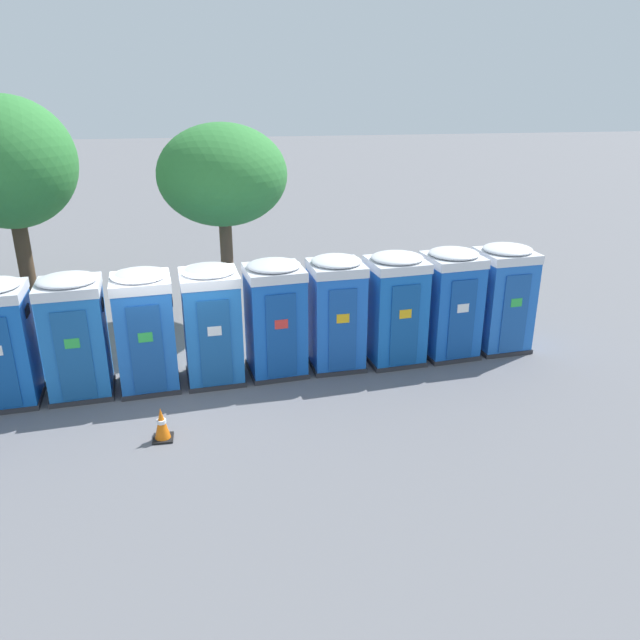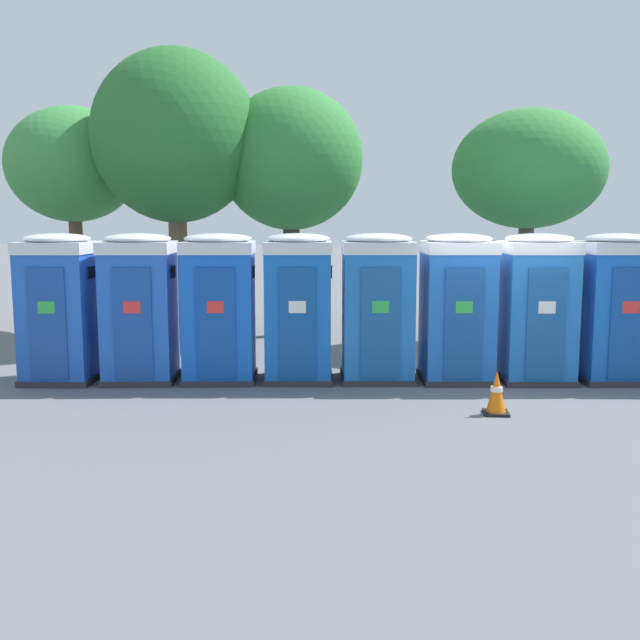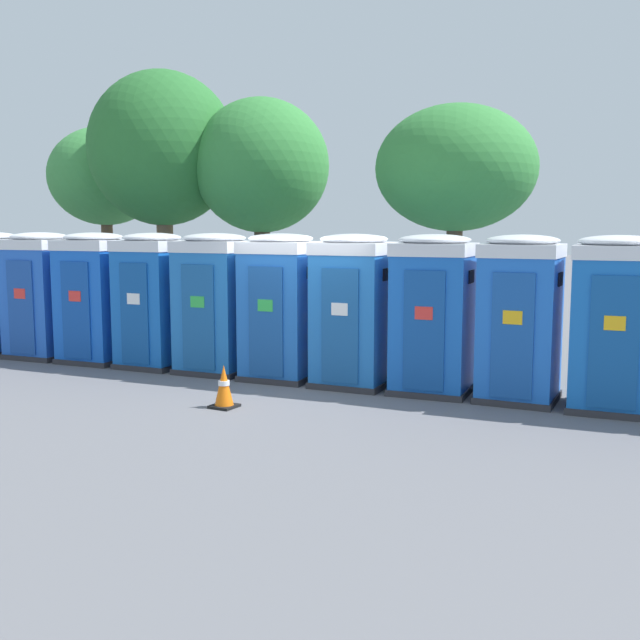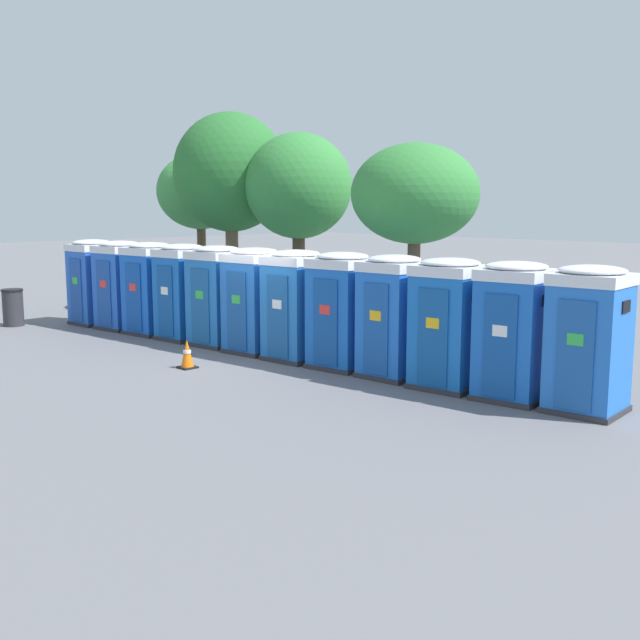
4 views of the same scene
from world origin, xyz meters
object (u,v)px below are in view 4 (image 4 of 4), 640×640
(portapotty_1, at_px, (121,285))
(portapotty_5, at_px, (254,300))
(portapotty_4, at_px, (217,295))
(portapotty_7, at_px, (342,310))
(portapotty_9, at_px, (449,323))
(portapotty_11, at_px, (589,339))
(portapotty_2, at_px, (150,288))
(trash_can, at_px, (13,307))
(street_tree_1, at_px, (231,173))
(portapotty_3, at_px, (183,291))
(portapotty_8, at_px, (393,316))
(portapotty_10, at_px, (514,330))
(traffic_cone, at_px, (187,354))
(street_tree_3, at_px, (298,187))
(street_tree_0, at_px, (415,195))
(street_tree_2, at_px, (200,192))
(portapotty_0, at_px, (93,282))
(portapotty_6, at_px, (295,305))

(portapotty_1, bearing_deg, portapotty_5, 5.51)
(portapotty_4, distance_m, portapotty_7, 4.08)
(portapotty_5, relative_size, portapotty_7, 1.00)
(portapotty_9, bearing_deg, portapotty_11, 6.19)
(portapotty_2, distance_m, trash_can, 4.67)
(portapotty_7, bearing_deg, street_tree_1, 157.00)
(portapotty_3, height_order, portapotty_7, same)
(portapotty_1, relative_size, portapotty_7, 1.00)
(portapotty_7, relative_size, portapotty_8, 1.00)
(portapotty_5, height_order, portapotty_10, same)
(portapotty_9, height_order, trash_can, portapotty_9)
(portapotty_3, bearing_deg, traffic_cone, -32.67)
(street_tree_3, bearing_deg, portapotty_10, -21.73)
(portapotty_5, height_order, street_tree_3, street_tree_3)
(portapotty_5, distance_m, trash_can, 8.54)
(portapotty_8, relative_size, street_tree_0, 0.50)
(portapotty_10, xyz_separation_m, street_tree_2, (-15.52, 4.09, 2.74))
(portapotty_5, bearing_deg, portapotty_4, -176.51)
(portapotty_3, distance_m, trash_can, 5.93)
(portapotty_2, bearing_deg, portapotty_8, 5.28)
(portapotty_5, relative_size, portapotty_11, 1.00)
(portapotty_2, distance_m, street_tree_0, 7.64)
(portapotty_11, height_order, street_tree_1, street_tree_1)
(portapotty_3, distance_m, street_tree_1, 6.26)
(portapotty_0, xyz_separation_m, portapotty_3, (4.06, 0.46, 0.00))
(portapotty_4, height_order, portapotty_9, same)
(portapotty_7, distance_m, traffic_cone, 3.52)
(portapotty_1, relative_size, street_tree_0, 0.50)
(portapotty_9, height_order, street_tree_3, street_tree_3)
(street_tree_0, xyz_separation_m, trash_can, (-9.89, -6.43, -3.25))
(portapotty_6, height_order, street_tree_2, street_tree_2)
(portapotty_6, xyz_separation_m, traffic_cone, (-0.96, -2.32, -0.97))
(street_tree_1, bearing_deg, portapotty_5, -33.39)
(portapotty_7, relative_size, portapotty_11, 1.00)
(portapotty_2, xyz_separation_m, portapotty_4, (2.71, 0.29, -0.00))
(portapotty_2, relative_size, portapotty_8, 1.00)
(street_tree_3, bearing_deg, portapotty_7, -35.37)
(street_tree_3, bearing_deg, portapotty_1, -110.48)
(portapotty_5, xyz_separation_m, portapotty_8, (4.06, 0.38, 0.00))
(street_tree_3, relative_size, traffic_cone, 9.02)
(traffic_cone, bearing_deg, street_tree_2, 143.05)
(portapotty_5, xyz_separation_m, portapotty_7, (2.71, 0.26, -0.00))
(portapotty_6, bearing_deg, street_tree_0, 83.48)
(portapotty_1, bearing_deg, portapotty_10, 5.10)
(portapotty_5, distance_m, street_tree_1, 7.92)
(portapotty_6, bearing_deg, portapotty_5, -175.38)
(street_tree_1, bearing_deg, portapotty_6, -27.61)
(portapotty_4, height_order, street_tree_1, street_tree_1)
(portapotty_4, relative_size, portapotty_6, 1.00)
(street_tree_0, xyz_separation_m, street_tree_1, (-7.80, 0.11, 0.77))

